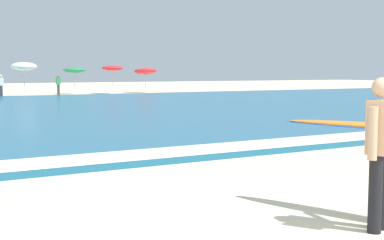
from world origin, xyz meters
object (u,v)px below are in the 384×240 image
Objects in this scene: beachgoer_near_row_right at (58,84)px; beach_umbrella_6 at (75,70)px; beach_umbrella_7 at (113,68)px; beach_umbrella_8 at (145,71)px; beach_umbrella_5 at (24,66)px; beachgoer_near_row_mid at (1,86)px.

beach_umbrella_6 is at bearing 45.65° from beachgoer_near_row_right.
beach_umbrella_7 is 3.38m from beach_umbrella_8.
beach_umbrella_6 is 2.77m from beachgoer_near_row_right.
beach_umbrella_5 is 1.15× the size of beach_umbrella_8.
beachgoer_near_row_right is at bearing -168.50° from beach_umbrella_7.
beachgoer_near_row_right is (2.51, 0.29, -1.31)m from beach_umbrella_5.
beach_umbrella_7 reaches higher than beach_umbrella_8.
beach_umbrella_6 is 1.35× the size of beachgoer_near_row_right.
beachgoer_near_row_right is at bearing 6.51° from beach_umbrella_5.
beachgoer_near_row_mid is at bearing -164.40° from beach_umbrella_7.
beach_umbrella_5 is 2.56m from beachgoer_near_row_mid.
beachgoer_near_row_mid is (-12.21, -3.37, -0.97)m from beach_umbrella_8.
beach_umbrella_8 is (3.25, 0.87, -0.25)m from beach_umbrella_7.
beach_umbrella_5 reaches higher than beach_umbrella_7.
beach_umbrella_5 is at bearing -170.23° from beach_umbrella_7.
beach_umbrella_8 is at bearing -0.09° from beach_umbrella_6.
beach_umbrella_7 is (7.16, 1.23, -0.09)m from beach_umbrella_5.
beach_umbrella_6 is at bearing 179.91° from beach_umbrella_8.
beach_umbrella_5 is at bearing -168.57° from beach_umbrella_8.
beach_umbrella_8 is (10.41, 2.11, -0.34)m from beach_umbrella_5.
beachgoer_near_row_mid is (-8.96, -2.50, -1.22)m from beach_umbrella_7.
beachgoer_near_row_mid is at bearing -144.79° from beach_umbrella_5.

